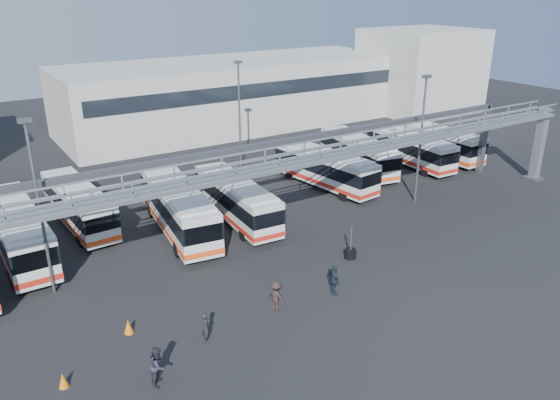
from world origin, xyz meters
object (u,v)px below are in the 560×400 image
light_pole_left (38,200)px  pedestrian_a (206,327)px  bus_9 (436,141)px  pedestrian_c (276,296)px  bus_1 (18,230)px  pedestrian_d (334,280)px  bus_3 (178,207)px  bus_7 (358,152)px  cone_left (63,380)px  light_pole_back (239,110)px  light_pole_mid (421,133)px  pedestrian_b (158,365)px  bus_8 (410,148)px  cone_right (128,326)px  bus_2 (78,204)px  bus_6 (325,168)px  bus_4 (236,199)px  tire_stack (350,253)px

light_pole_left → pedestrian_a: size_ratio=6.39×
bus_9 → pedestrian_c: (-28.72, -15.04, -0.90)m
bus_1 → pedestrian_d: bearing=-47.0°
bus_3 → pedestrian_d: 13.35m
bus_7 → cone_left: bearing=-142.0°
light_pole_left → pedestrian_d: light_pole_left is taller
pedestrian_a → pedestrian_c: pedestrian_c is taller
light_pole_back → light_pole_mid: bearing=-61.9°
light_pole_left → pedestrian_b: bearing=-77.8°
pedestrian_c → bus_8: bearing=-82.7°
light_pole_mid → pedestrian_d: bearing=-151.5°
light_pole_mid → bus_8: light_pole_mid is taller
bus_8 → cone_right: bus_8 is taller
bus_8 → bus_1: bearing=-176.2°
bus_2 → bus_3: size_ratio=0.90×
bus_1 → bus_6: bus_1 is taller
bus_4 → pedestrian_a: size_ratio=6.65×
light_pole_back → bus_7: 11.80m
bus_2 → bus_7: bearing=-5.6°
light_pole_left → bus_3: 10.78m
bus_2 → light_pole_back: bearing=14.7°
bus_9 → tire_stack: 24.82m
bus_1 → bus_2: bus_1 is taller
bus_9 → bus_2: bearing=176.7°
pedestrian_c → cone_left: (-11.15, -0.10, -0.53)m
bus_9 → cone_right: (-36.16, -12.75, -1.40)m
bus_3 → bus_4: 4.45m
light_pole_left → pedestrian_c: light_pole_left is taller
light_pole_left → pedestrian_c: (9.80, -8.50, -4.84)m
bus_1 → pedestrian_d: (14.22, -14.64, -0.99)m
bus_3 → cone_left: bearing=-123.9°
pedestrian_b → pedestrian_c: size_ratio=1.06×
bus_1 → pedestrian_b: (3.09, -16.36, -0.97)m
bus_4 → bus_9: size_ratio=1.00×
cone_left → light_pole_mid: bearing=14.5°
bus_4 → pedestrian_b: bearing=-125.9°
bus_6 → pedestrian_a: size_ratio=6.79×
bus_8 → cone_right: (-32.18, -12.41, -1.36)m
bus_3 → cone_left: size_ratio=16.57×
bus_4 → tire_stack: 9.95m
bus_6 → bus_8: (10.78, 0.53, -0.04)m
bus_8 → bus_9: bus_9 is taller
bus_6 → pedestrian_b: size_ratio=5.77×
bus_8 → cone_right: bearing=-155.9°
light_pole_left → bus_1: (-0.79, 5.72, -3.81)m
light_pole_left → cone_right: size_ratio=13.13×
bus_6 → pedestrian_d: (-10.32, -14.59, -0.86)m
bus_2 → pedestrian_d: bearing=-64.3°
light_pole_back → bus_3: 15.24m
light_pole_back → cone_left: light_pole_back is taller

